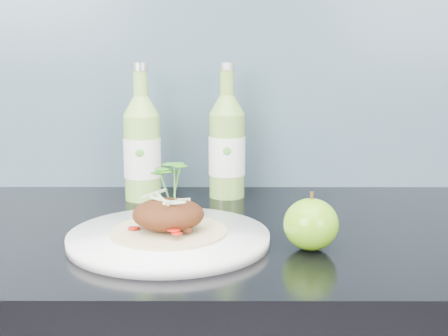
{
  "coord_description": "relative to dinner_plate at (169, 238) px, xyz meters",
  "views": [
    {
      "loc": [
        0.02,
        0.74,
        1.18
      ],
      "look_at": [
        0.02,
        1.67,
        1.0
      ],
      "focal_mm": 50.0,
      "sensor_mm": 36.0,
      "label": 1
    }
  ],
  "objects": [
    {
      "name": "subway_backsplash",
      "position": [
        0.06,
        0.38,
        0.34
      ],
      "size": [
        4.0,
        0.02,
        0.7
      ],
      "primitive_type": "cube",
      "color": "#749FB7",
      "rests_on": "kitchen_counter"
    },
    {
      "name": "dinner_plate",
      "position": [
        0.0,
        0.0,
        0.0
      ],
      "size": [
        0.35,
        0.35,
        0.02
      ],
      "color": "white",
      "rests_on": "kitchen_counter"
    },
    {
      "name": "pork_taco",
      "position": [
        0.0,
        0.0,
        0.04
      ],
      "size": [
        0.17,
        0.17,
        0.1
      ],
      "color": "tan",
      "rests_on": "dinner_plate"
    },
    {
      "name": "green_apple",
      "position": [
        0.2,
        -0.03,
        0.03
      ],
      "size": [
        0.09,
        0.09,
        0.08
      ],
      "rotation": [
        0.0,
        0.0,
        -0.15
      ],
      "color": "#518B0F",
      "rests_on": "kitchen_counter"
    },
    {
      "name": "cider_bottle_left",
      "position": [
        -0.07,
        0.27,
        0.09
      ],
      "size": [
        0.07,
        0.07,
        0.25
      ],
      "rotation": [
        0.0,
        0.0,
        -0.07
      ],
      "color": "#87BB4E",
      "rests_on": "kitchen_counter"
    },
    {
      "name": "cider_bottle_right",
      "position": [
        0.09,
        0.29,
        0.09
      ],
      "size": [
        0.08,
        0.08,
        0.25
      ],
      "rotation": [
        0.0,
        0.0,
        0.26
      ],
      "color": "#78A645",
      "rests_on": "kitchen_counter"
    }
  ]
}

